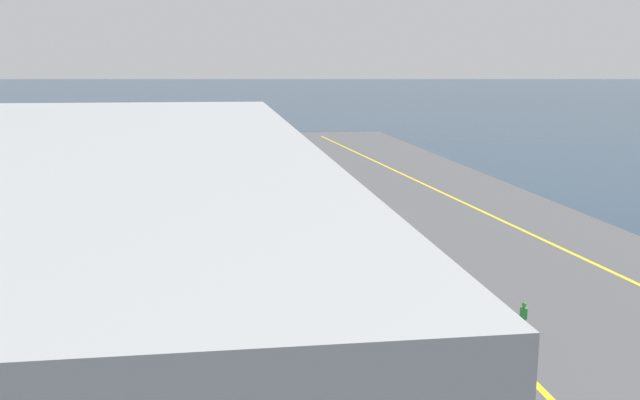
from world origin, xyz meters
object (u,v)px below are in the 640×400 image
object	(u,v)px
parked_jet_second	(231,225)
parked_jet_nearest	(229,301)
parked_jet_third	(225,182)
crew_green_vest	(524,316)
parked_jet_fourth	(235,161)
crew_yellow_vest	(357,206)
crew_white_vest	(422,248)

from	to	relation	value
parked_jet_second	parked_jet_nearest	bearing A→B (deg)	179.24
parked_jet_nearest	parked_jet_third	world-z (taller)	parked_jet_nearest
parked_jet_second	crew_green_vest	bearing A→B (deg)	-139.03
parked_jet_fourth	crew_yellow_vest	distance (m)	25.01
crew_white_vest	crew_green_vest	bearing A→B (deg)	-173.76
crew_white_vest	parked_jet_nearest	bearing A→B (deg)	133.67
parked_jet_nearest	parked_jet_third	bearing A→B (deg)	0.33
parked_jet_third	crew_green_vest	bearing A→B (deg)	-155.71
crew_white_vest	crew_yellow_vest	bearing A→B (deg)	5.65
parked_jet_third	crew_green_vest	xyz separation A→B (m)	(-34.14, -15.41, -1.84)
parked_jet_nearest	crew_yellow_vest	distance (m)	31.71
parked_jet_fourth	crew_white_vest	xyz separation A→B (m)	(-38.55, -12.63, -1.44)
parked_jet_fourth	parked_jet_third	bearing A→B (deg)	175.94
crew_green_vest	parked_jet_fourth	bearing A→B (deg)	15.14
crew_green_vest	crew_yellow_vest	bearing A→B (deg)	5.92
crew_yellow_vest	crew_white_vest	xyz separation A→B (m)	(-16.16, -1.60, 0.09)
parked_jet_second	crew_green_vest	size ratio (longest dim) A/B	8.54
crew_white_vest	crew_green_vest	xyz separation A→B (m)	(-13.66, -1.49, -0.08)
parked_jet_nearest	parked_jet_second	distance (m)	16.71
parked_jet_second	crew_green_vest	distance (m)	22.91
crew_yellow_vest	parked_jet_second	bearing A→B (deg)	136.54
crew_white_vest	parked_jet_second	bearing A→B (deg)	75.05
parked_jet_nearest	crew_yellow_vest	world-z (taller)	parked_jet_nearest
parked_jet_third	crew_yellow_vest	world-z (taller)	parked_jet_third
parked_jet_fourth	crew_white_vest	size ratio (longest dim) A/B	8.18
crew_green_vest	parked_jet_nearest	bearing A→B (deg)	87.88
crew_white_vest	parked_jet_third	bearing A→B (deg)	34.20
parked_jet_second	parked_jet_fourth	bearing A→B (deg)	-1.42
parked_jet_second	parked_jet_fourth	world-z (taller)	parked_jet_fourth
parked_jet_second	crew_green_vest	world-z (taller)	parked_jet_second
parked_jet_nearest	crew_white_vest	world-z (taller)	parked_jet_nearest
parked_jet_second	parked_jet_third	size ratio (longest dim) A/B	0.94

